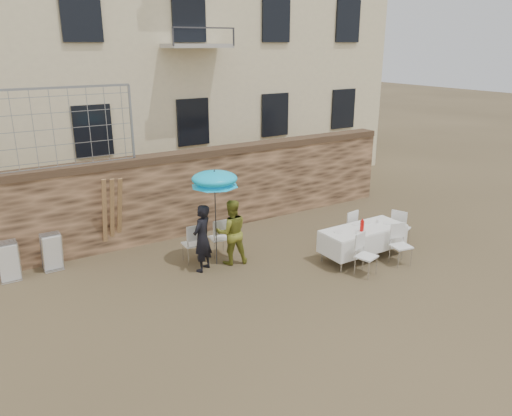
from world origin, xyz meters
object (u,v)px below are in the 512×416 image
umbrella (215,182)px  couple_chair_left (192,243)px  soda_bottle (362,226)px  couple_chair_right (219,237)px  man_suit (202,238)px  table_chair_front_right (401,245)px  banquet_table (363,229)px  table_chair_front_left (366,255)px  woman_dress (231,232)px  table_chair_side (401,227)px  table_chair_back (346,228)px  chair_stack_right (51,250)px  chair_stack_left (7,258)px

umbrella → couple_chair_left: size_ratio=2.22×
soda_bottle → couple_chair_right: bearing=141.4°
man_suit → table_chair_front_right: bearing=118.4°
banquet_table → soda_bottle: soda_bottle is taller
couple_chair_left → table_chair_front_left: size_ratio=1.00×
banquet_table → table_chair_front_right: (0.50, -0.75, -0.25)m
table_chair_front_right → couple_chair_right: bearing=151.3°
man_suit → banquet_table: (3.55, -1.41, -0.05)m
woman_dress → table_chair_side: (4.20, -1.31, -0.29)m
man_suit → woman_dress: man_suit is taller
couple_chair_left → banquet_table: bearing=153.5°
table_chair_front_left → table_chair_back: size_ratio=1.00×
man_suit → table_chair_front_left: bearing=110.2°
banquet_table → table_chair_front_left: bearing=-128.7°
banquet_table → soda_bottle: (-0.20, -0.15, 0.17)m
couple_chair_right → banquet_table: (2.85, -1.96, 0.25)m
table_chair_front_left → chair_stack_right: bearing=128.4°
couple_chair_left → table_chair_back: (3.75, -1.16, 0.00)m
man_suit → chair_stack_left: 4.26m
table_chair_back → table_chair_side: bearing=141.7°
table_chair_side → soda_bottle: bearing=76.8°
man_suit → couple_chair_right: size_ratio=1.62×
man_suit → woman_dress: (0.75, 0.00, -0.00)m
table_chair_back → banquet_table: bearing=67.9°
woman_dress → table_chair_side: size_ratio=1.61×
umbrella → table_chair_front_left: size_ratio=2.22×
umbrella → table_chair_side: umbrella is taller
table_chair_front_right → table_chair_back: bearing=111.3°
man_suit → table_chair_side: bearing=131.6°
man_suit → soda_bottle: man_suit is taller
table_chair_front_right → man_suit: bearing=162.2°
couple_chair_right → table_chair_back: size_ratio=1.00×
banquet_table → chair_stack_right: chair_stack_right is taller
woman_dress → table_chair_front_right: size_ratio=1.61×
man_suit → table_chair_front_right: size_ratio=1.62×
table_chair_front_right → chair_stack_right: 8.05m
soda_bottle → table_chair_side: bearing=8.9°
man_suit → banquet_table: size_ratio=0.74×
woman_dress → table_chair_front_left: 3.10m
table_chair_back → chair_stack_left: size_ratio=1.04×
umbrella → couple_chair_right: umbrella is taller
umbrella → chair_stack_right: bearing=151.2°
umbrella → man_suit: bearing=-166.0°
umbrella → table_chair_front_left: 3.74m
man_suit → table_chair_side: (4.95, -1.31, -0.30)m
couple_chair_left → couple_chair_right: bearing=-177.5°
table_chair_front_right → banquet_table: bearing=134.0°
umbrella → table_chair_back: (3.35, -0.71, -1.53)m
woman_dress → chair_stack_right: (-3.65, 1.91, -0.31)m
man_suit → soda_bottle: (3.35, -1.56, 0.13)m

